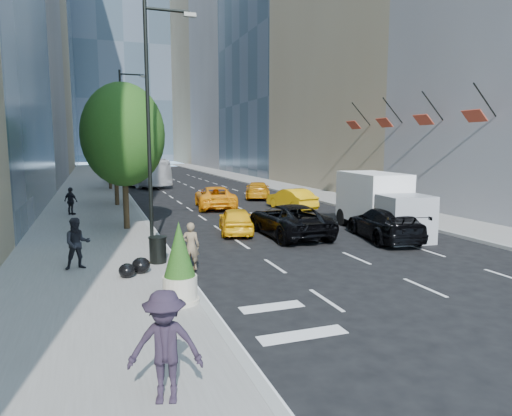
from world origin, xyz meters
name	(u,v)px	position (x,y,z in m)	size (l,w,h in m)	color
ground	(334,260)	(0.00, 0.00, 0.00)	(160.00, 160.00, 0.00)	black
sidewalk_left	(91,192)	(-9.00, 30.00, 0.07)	(6.00, 120.00, 0.15)	slate
sidewalk_right	(278,186)	(10.00, 30.00, 0.07)	(4.00, 120.00, 0.15)	slate
tower_left_end	(17,18)	(-22.00, 92.00, 30.00)	(20.00, 28.00, 60.00)	#33424F
tower_right_mid	(251,1)	(22.00, 74.00, 32.50)	(20.00, 24.00, 65.00)	slate
tower_right_far	(220,61)	(22.00, 98.00, 25.00)	(20.00, 24.00, 50.00)	#7D7157
lamp_near	(152,112)	(-6.32, 4.00, 5.81)	(2.13, 0.22, 10.00)	black
lamp_far	(124,127)	(-6.32, 22.00, 5.81)	(2.13, 0.22, 10.00)	black
tree_near	(123,135)	(-7.20, 9.00, 4.97)	(4.20, 4.20, 7.46)	black
tree_mid	(114,133)	(-7.20, 19.00, 5.32)	(4.50, 4.50, 7.99)	black
tree_far	(109,143)	(-7.20, 32.00, 4.62)	(3.90, 3.90, 6.92)	black
traffic_signal	(114,147)	(-6.40, 40.00, 4.23)	(2.48, 0.53, 5.20)	black
facade_flags	(404,118)	(10.64, 10.00, 6.18)	(1.85, 13.30, 2.05)	black
skateboarder	(191,249)	(-5.60, 0.20, 0.84)	(0.61, 0.40, 1.68)	brown
black_sedan_lincoln	(289,220)	(0.27, 5.00, 0.80)	(2.66, 5.76, 1.60)	black
black_sedan_mercedes	(385,224)	(4.20, 2.68, 0.78)	(2.17, 5.35, 1.55)	black
taxi_a	(236,220)	(-2.00, 6.55, 0.68)	(1.60, 3.97, 1.35)	yellow
taxi_b	(292,199)	(4.20, 13.53, 0.73)	(1.55, 4.45, 1.47)	#DBA10B
taxi_c	(215,197)	(-0.66, 15.95, 0.78)	(2.58, 5.59, 1.55)	#FF990D
taxi_d	(258,190)	(4.20, 20.50, 0.70)	(1.96, 4.82, 1.40)	orange
city_bus	(136,172)	(-4.40, 35.80, 1.59)	(2.67, 11.39, 3.17)	silver
box_truck	(380,203)	(5.03, 4.28, 1.54)	(2.94, 6.53, 3.02)	white
pedestrian_a	(77,243)	(-9.36, 1.45, 1.06)	(0.89, 0.69, 1.82)	black
pedestrian_b	(71,201)	(-10.12, 14.97, 1.01)	(1.01, 0.42, 1.72)	black
pedestrian_c	(165,347)	(-7.70, -8.00, 1.13)	(1.26, 0.73, 1.96)	black
trash_can	(158,250)	(-6.60, 1.39, 0.62)	(0.62, 0.62, 0.94)	black
planter_shrub	(180,264)	(-6.60, -3.19, 1.23)	(0.95, 0.95, 2.28)	#BAB19A
garbage_bags	(135,267)	(-7.53, 0.04, 0.40)	(1.07, 1.03, 0.53)	black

